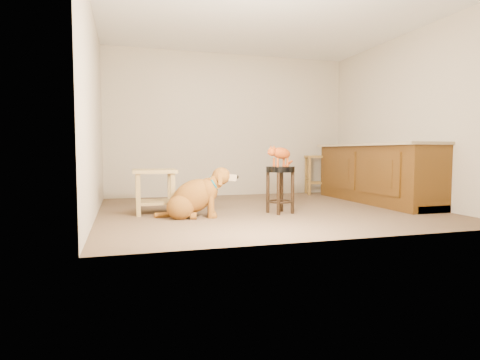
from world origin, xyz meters
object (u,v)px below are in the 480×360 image
object	(u,v)px
padded_stool	(280,180)
wood_stool	(316,174)
tabby_kitten	(280,154)
side_table	(155,184)
golden_retriever	(194,198)

from	to	relation	value
padded_stool	wood_stool	world-z (taller)	wood_stool
tabby_kitten	padded_stool	bearing A→B (deg)	-5.72
wood_stool	side_table	distance (m)	3.53
wood_stool	tabby_kitten	world-z (taller)	tabby_kitten
padded_stool	tabby_kitten	world-z (taller)	tabby_kitten
golden_retriever	tabby_kitten	bearing A→B (deg)	11.11
side_table	tabby_kitten	bearing A→B (deg)	-15.88
padded_stool	tabby_kitten	distance (m)	0.34
side_table	tabby_kitten	xyz separation A→B (m)	(1.57, -0.45, 0.40)
tabby_kitten	side_table	bearing A→B (deg)	148.33
padded_stool	golden_retriever	bearing A→B (deg)	-178.85
padded_stool	wood_stool	bearing A→B (deg)	52.65
golden_retriever	wood_stool	bearing A→B (deg)	47.45
padded_stool	wood_stool	xyz separation A→B (m)	(1.56, 2.04, -0.05)
padded_stool	golden_retriever	xyz separation A→B (m)	(-1.14, -0.02, -0.19)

